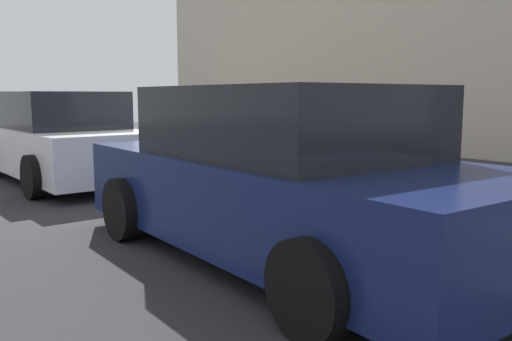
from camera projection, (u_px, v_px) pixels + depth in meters
ground_plane at (187, 184)px, 9.05m from camera, size 40.00×40.00×0.00m
sidewalk_curb at (295, 167)px, 10.60m from camera, size 18.00×5.00×0.14m
suitcase_red_0 at (397, 182)px, 6.46m from camera, size 0.36×0.26×0.65m
suitcase_black_1 at (367, 180)px, 6.79m from camera, size 0.41×0.23×0.84m
suitcase_teal_2 at (339, 173)px, 7.17m from camera, size 0.43×0.19×0.95m
suitcase_navy_3 at (311, 170)px, 7.50m from camera, size 0.40×0.22×0.93m
suitcase_maroon_4 at (288, 169)px, 7.87m from camera, size 0.46×0.24×0.76m
suitcase_silver_5 at (263, 160)px, 8.25m from camera, size 0.48×0.28×0.76m
suitcase_olive_6 at (241, 164)px, 8.61m from camera, size 0.41×0.24×0.56m
fire_hydrant at (215, 150)px, 9.28m from camera, size 0.39×0.21×0.78m
bollard_post at (191, 152)px, 9.59m from camera, size 0.12×0.12×0.66m
parked_car_navy_0 at (285, 178)px, 4.87m from camera, size 4.70×2.32×1.55m
parked_car_white_1 at (61, 140)px, 9.24m from camera, size 4.48×2.01×1.53m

